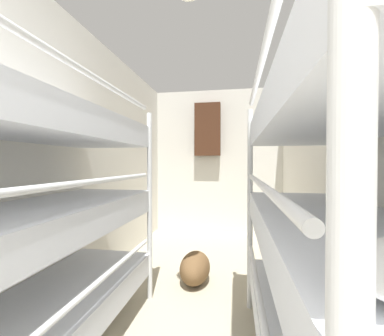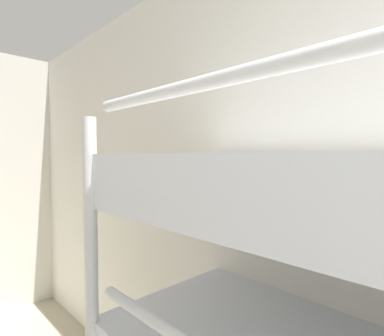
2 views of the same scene
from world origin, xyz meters
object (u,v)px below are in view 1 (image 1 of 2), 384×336
bunk_stack_left_near (26,224)px  bunk_stack_right_near (342,238)px  duffel_bag (195,268)px  hanging_coat (208,129)px

bunk_stack_left_near → bunk_stack_right_near: size_ratio=1.00×
bunk_stack_left_near → duffel_bag: size_ratio=3.79×
duffel_bag → bunk_stack_left_near: bearing=-116.5°
bunk_stack_left_near → duffel_bag: bunk_stack_left_near is taller
bunk_stack_right_near → hanging_coat: size_ratio=2.13×
bunk_stack_left_near → duffel_bag: 1.68m
bunk_stack_left_near → hanging_coat: hanging_coat is taller
bunk_stack_right_near → hanging_coat: hanging_coat is taller
bunk_stack_left_near → hanging_coat: (0.59, 3.22, 0.90)m
bunk_stack_left_near → duffel_bag: bearing=63.5°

